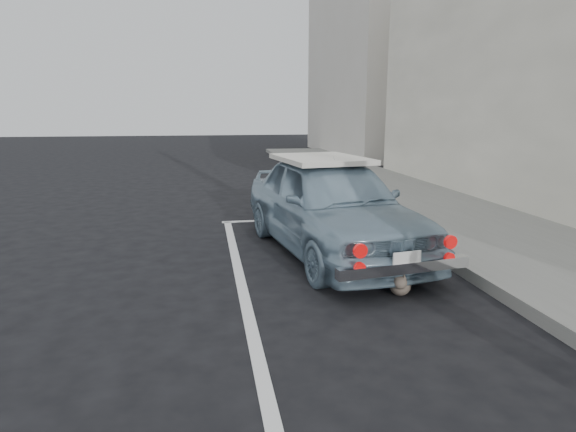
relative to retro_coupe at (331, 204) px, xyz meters
name	(u,v)px	position (x,y,z in m)	size (l,w,h in m)	color
building_far	(368,67)	(5.86, 15.65, 3.30)	(3.50, 10.00, 8.00)	beige
pline_front	(302,219)	(0.01, 2.15, -0.70)	(3.00, 0.12, 0.01)	silver
pline_side	(243,290)	(-1.39, -1.35, -0.70)	(0.12, 7.00, 0.01)	silver
retro_coupe	(331,204)	(0.00, 0.00, 0.00)	(2.21, 4.27, 1.39)	#7B96A9
cat	(400,283)	(0.33, -1.79, -0.57)	(0.38, 0.51, 0.30)	#706555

